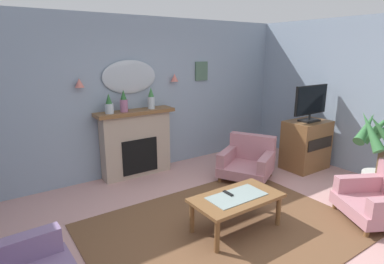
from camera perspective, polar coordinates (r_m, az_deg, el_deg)
The scene contains 19 objects.
floor at distance 3.97m, azimuth 7.82°, elevation -19.01°, with size 7.30×6.21×0.10m, color #C6938E.
wall_back at distance 5.61m, azimuth -10.27°, elevation 6.33°, with size 7.30×0.10×2.71m, color #8C9EB2.
wall_right at distance 6.03m, azimuth 31.61°, elevation 4.97°, with size 0.10×6.21×2.71m, color #8C9EB2.
patterned_rug at distance 4.06m, azimuth 5.87°, elevation -17.14°, with size 3.20×2.40×0.01m, color brown.
fireplace at distance 5.53m, azimuth -10.09°, elevation -2.11°, with size 1.36×0.36×1.16m.
mantel_vase_right at distance 5.18m, azimuth -14.85°, elevation 4.74°, with size 0.14×0.14×0.32m.
mantel_vase_left at distance 5.26m, azimuth -12.31°, elevation 5.34°, with size 0.13×0.13×0.37m.
mantel_vase_centre at distance 5.46m, azimuth -7.44°, elevation 5.98°, with size 0.12×0.12×0.37m.
wall_mirror at distance 5.45m, azimuth -11.26°, elevation 9.82°, with size 0.96×0.06×0.56m, color #B2BCC6.
wall_sconce_left at distance 5.13m, azimuth -19.82°, elevation 8.40°, with size 0.14×0.14×0.14m, color #D17066.
wall_sconce_right at distance 5.80m, azimuth -3.20°, elevation 9.85°, with size 0.14×0.14×0.14m, color #D17066.
framed_picture at distance 6.20m, azimuth 1.72°, elevation 11.01°, with size 0.28×0.03×0.36m, color #4C6B56.
coffee_table at distance 3.91m, azimuth 8.10°, elevation -12.24°, with size 1.10×0.60×0.45m.
tv_remote at distance 3.91m, azimuth 6.57°, elevation -11.06°, with size 0.04×0.16×0.02m, color black.
armchair_beside_couch at distance 5.50m, azimuth 10.13°, elevation -5.12°, with size 1.10×1.10×0.71m.
armchair_in_corner at distance 4.78m, azimuth 31.52°, elevation -10.27°, with size 1.10×1.09×0.71m.
tv_cabinet at distance 6.16m, azimuth 20.01°, elevation -2.19°, with size 0.80×0.57×0.90m.
tv_flatscreen at distance 5.98m, azimuth 20.84°, elevation 5.08°, with size 0.84×0.24×0.65m.
potted_plant_tall_palm at distance 5.33m, azimuth 31.23°, elevation -3.16°, with size 0.82×0.84×1.33m.
Camera 1 is at (-2.27, -2.41, 2.14)m, focal length 29.32 mm.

